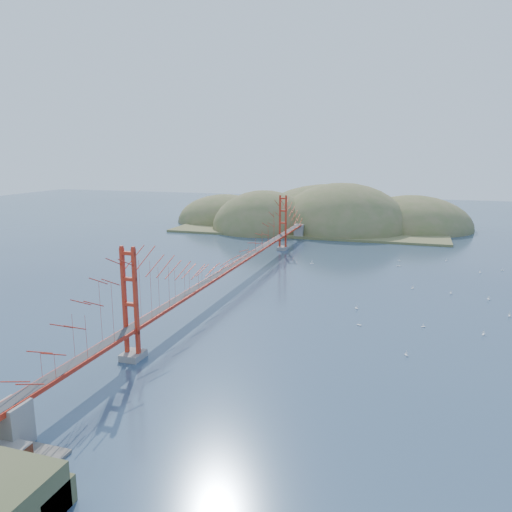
% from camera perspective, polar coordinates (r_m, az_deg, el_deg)
% --- Properties ---
extents(ground, '(320.00, 320.00, 0.00)m').
position_cam_1_polar(ground, '(79.00, -2.48, -3.32)').
color(ground, '#2D415A').
rests_on(ground, ground).
extents(bridge, '(2.20, 94.40, 12.00)m').
position_cam_1_polar(bridge, '(77.62, -2.48, 1.71)').
color(bridge, gray).
rests_on(bridge, ground).
extents(far_headlands, '(84.00, 58.00, 25.00)m').
position_cam_1_polar(far_headlands, '(143.60, 7.82, 3.51)').
color(far_headlands, olive).
rests_on(far_headlands, ground).
extents(sailboat_15, '(0.50, 0.55, 0.63)m').
position_cam_1_polar(sailboat_15, '(94.96, 24.23, -1.68)').
color(sailboat_15, white).
rests_on(sailboat_15, ground).
extents(sailboat_5, '(0.48, 0.53, 0.60)m').
position_cam_1_polar(sailboat_5, '(79.66, 21.39, -3.92)').
color(sailboat_5, white).
rests_on(sailboat_5, ground).
extents(sailboat_6, '(0.55, 0.55, 0.61)m').
position_cam_1_polar(sailboat_6, '(54.82, 16.79, -10.71)').
color(sailboat_6, white).
rests_on(sailboat_6, ground).
extents(sailboat_16, '(0.50, 0.49, 0.56)m').
position_cam_1_polar(sailboat_16, '(99.48, 16.04, -0.51)').
color(sailboat_16, white).
rests_on(sailboat_16, ground).
extents(sailboat_13, '(0.54, 0.54, 0.58)m').
position_cam_1_polar(sailboat_13, '(63.74, 18.57, -7.60)').
color(sailboat_13, white).
rests_on(sailboat_13, ground).
extents(sailboat_1, '(0.62, 0.62, 0.65)m').
position_cam_1_polar(sailboat_1, '(68.54, 11.42, -5.82)').
color(sailboat_1, white).
rests_on(sailboat_1, ground).
extents(sailboat_3, '(0.65, 0.65, 0.69)m').
position_cam_1_polar(sailboat_3, '(94.14, 6.39, -0.79)').
color(sailboat_3, white).
rests_on(sailboat_3, ground).
extents(sailboat_2, '(0.54, 0.50, 0.61)m').
position_cam_1_polar(sailboat_2, '(62.31, 11.72, -7.66)').
color(sailboat_2, white).
rests_on(sailboat_2, ground).
extents(sailboat_17, '(0.52, 0.45, 0.59)m').
position_cam_1_polar(sailboat_17, '(98.27, 26.32, -1.45)').
color(sailboat_17, white).
rests_on(sailboat_17, ground).
extents(sailboat_8, '(0.52, 0.52, 0.57)m').
position_cam_1_polar(sailboat_8, '(102.48, 20.92, -0.48)').
color(sailboat_8, white).
rests_on(sailboat_8, ground).
extents(sailboat_14, '(0.58, 0.58, 0.61)m').
position_cam_1_polar(sailboat_14, '(80.45, 17.46, -3.49)').
color(sailboat_14, white).
rests_on(sailboat_14, ground).
extents(sailboat_7, '(0.64, 0.53, 0.74)m').
position_cam_1_polar(sailboat_7, '(95.01, 16.00, -1.07)').
color(sailboat_7, white).
rests_on(sailboat_7, ground).
extents(sailboat_4, '(0.56, 0.61, 0.68)m').
position_cam_1_polar(sailboat_4, '(71.96, 26.98, -6.06)').
color(sailboat_4, white).
rests_on(sailboat_4, ground).
extents(sailboat_extra_0, '(0.59, 0.64, 0.72)m').
position_cam_1_polar(sailboat_extra_0, '(78.57, 25.05, -4.44)').
color(sailboat_extra_0, white).
rests_on(sailboat_extra_0, ground).
extents(sailboat_extra_1, '(0.57, 0.61, 0.68)m').
position_cam_1_polar(sailboat_extra_1, '(63.68, 24.55, -8.09)').
color(sailboat_extra_1, white).
rests_on(sailboat_extra_1, ground).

